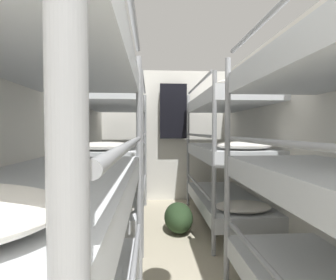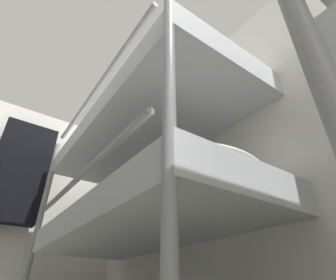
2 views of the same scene
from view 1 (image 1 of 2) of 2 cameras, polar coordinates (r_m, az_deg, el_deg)
wall_left at (r=2.25m, az=-25.84°, el=-0.36°), size 0.06×4.88×2.21m
wall_right at (r=2.49m, az=29.19°, el=-0.20°), size 0.06×4.88×2.21m
wall_back at (r=4.50m, az=-0.57°, el=0.96°), size 2.26×0.06×2.21m
bunk_stack_left_near at (r=1.20m, az=-25.96°, el=-10.80°), size 0.75×1.77×1.79m
bunk_stack_left_far at (r=3.27m, az=-11.64°, el=-2.59°), size 0.75×1.77×1.79m
bunk_stack_right_far at (r=3.38m, az=12.66°, el=-2.45°), size 0.75×1.77×1.79m
duffel_bag at (r=3.22m, az=2.30°, el=-16.48°), size 0.34×0.51×0.34m
hanging_coat at (r=4.37m, az=1.15°, el=6.24°), size 0.44×0.12×0.90m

